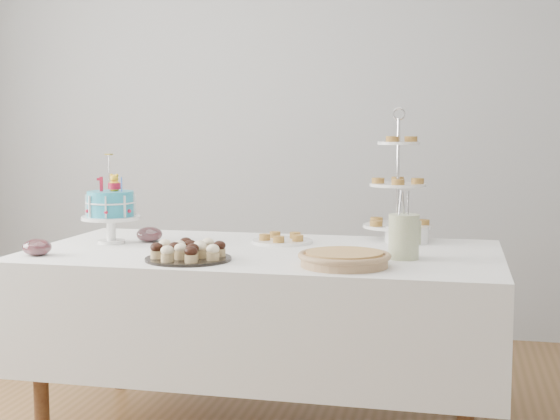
% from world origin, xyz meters
% --- Properties ---
extents(walls, '(5.04, 4.04, 2.70)m').
position_xyz_m(walls, '(0.00, 0.00, 1.35)').
color(walls, '#A5A7AA').
rests_on(walls, floor).
extents(table, '(1.92, 1.02, 0.77)m').
position_xyz_m(table, '(0.00, 0.30, 0.54)').
color(table, white).
rests_on(table, floor).
extents(birthday_cake, '(0.25, 0.25, 0.39)m').
position_xyz_m(birthday_cake, '(-0.69, 0.34, 0.88)').
color(birthday_cake, white).
rests_on(birthday_cake, table).
extents(cupcake_tray, '(0.33, 0.33, 0.08)m').
position_xyz_m(cupcake_tray, '(-0.22, -0.00, 0.81)').
color(cupcake_tray, black).
rests_on(cupcake_tray, table).
extents(pie, '(0.34, 0.34, 0.05)m').
position_xyz_m(pie, '(0.38, -0.00, 0.80)').
color(pie, tan).
rests_on(pie, table).
extents(tiered_stand, '(0.30, 0.30, 0.59)m').
position_xyz_m(tiered_stand, '(0.51, 0.70, 1.02)').
color(tiered_stand, silver).
rests_on(tiered_stand, table).
extents(plate_stack, '(0.19, 0.19, 0.07)m').
position_xyz_m(plate_stack, '(0.56, 0.65, 0.81)').
color(plate_stack, white).
rests_on(plate_stack, table).
extents(pastry_plate, '(0.27, 0.27, 0.04)m').
position_xyz_m(pastry_plate, '(0.03, 0.52, 0.79)').
color(pastry_plate, white).
rests_on(pastry_plate, table).
extents(jam_bowl_a, '(0.11, 0.11, 0.07)m').
position_xyz_m(jam_bowl_a, '(-0.84, -0.03, 0.80)').
color(jam_bowl_a, silver).
rests_on(jam_bowl_a, table).
extents(jam_bowl_b, '(0.11, 0.11, 0.07)m').
position_xyz_m(jam_bowl_b, '(-0.55, 0.42, 0.80)').
color(jam_bowl_b, silver).
rests_on(jam_bowl_b, table).
extents(utensil_pitcher, '(0.12, 0.12, 0.26)m').
position_xyz_m(utensil_pitcher, '(0.58, 0.21, 0.86)').
color(utensil_pitcher, beige).
rests_on(utensil_pitcher, table).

